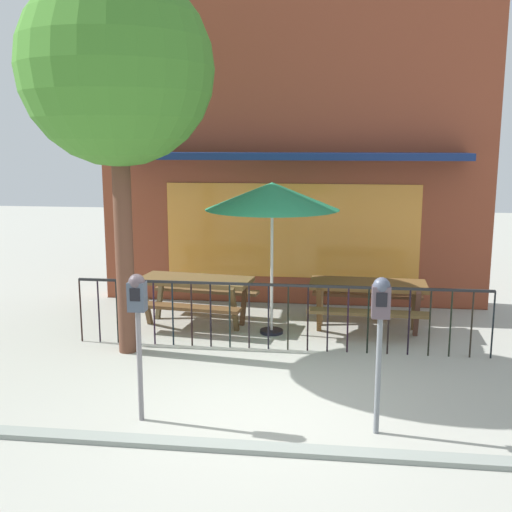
% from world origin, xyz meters
% --- Properties ---
extents(ground, '(40.00, 40.00, 0.00)m').
position_xyz_m(ground, '(0.00, 0.00, 0.00)').
color(ground, '#A3A398').
extents(pub_storefront, '(7.01, 1.24, 5.92)m').
position_xyz_m(pub_storefront, '(0.00, 4.83, 2.93)').
color(pub_storefront, '#522916').
rests_on(pub_storefront, ground).
extents(patio_fence_front, '(5.91, 0.04, 0.97)m').
position_xyz_m(patio_fence_front, '(0.00, 2.04, 0.66)').
color(patio_fence_front, black).
rests_on(patio_fence_front, ground).
extents(picnic_table_left, '(1.96, 1.58, 0.79)m').
position_xyz_m(picnic_table_left, '(-1.44, 3.08, 0.61)').
color(picnic_table_left, brown).
rests_on(picnic_table_left, ground).
extents(picnic_table_right, '(1.86, 1.44, 0.79)m').
position_xyz_m(picnic_table_right, '(1.31, 3.12, 0.61)').
color(picnic_table_right, brown).
rests_on(picnic_table_right, ground).
extents(patio_umbrella, '(2.02, 2.02, 2.34)m').
position_xyz_m(patio_umbrella, '(-0.17, 2.79, 2.13)').
color(patio_umbrella, black).
rests_on(patio_umbrella, ground).
extents(parking_meter_near, '(0.18, 0.17, 1.61)m').
position_xyz_m(parking_meter_near, '(-1.25, -0.40, 1.24)').
color(parking_meter_near, slate).
rests_on(parking_meter_near, ground).
extents(parking_meter_far, '(0.18, 0.17, 1.64)m').
position_xyz_m(parking_meter_far, '(1.23, -0.39, 1.26)').
color(parking_meter_far, slate).
rests_on(parking_meter_far, ground).
extents(street_tree, '(2.57, 2.57, 5.18)m').
position_xyz_m(street_tree, '(-2.12, 1.70, 3.86)').
color(street_tree, brown).
rests_on(street_tree, ground).
extents(curb_edge, '(9.82, 0.20, 0.11)m').
position_xyz_m(curb_edge, '(0.00, -0.91, 0.00)').
color(curb_edge, gray).
rests_on(curb_edge, ground).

